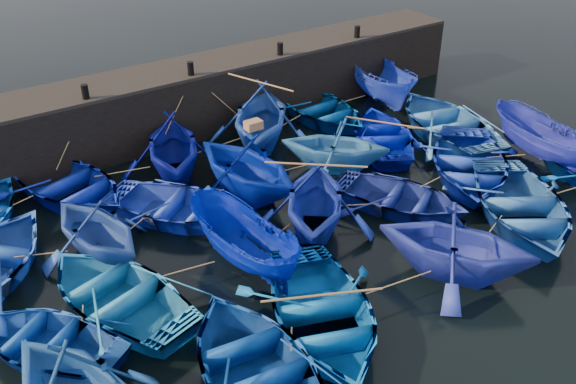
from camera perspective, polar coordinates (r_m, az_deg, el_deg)
ground at (r=18.65m, az=5.60°, el=-6.04°), size 120.00×120.00×0.00m
quay_wall at (r=25.81m, az=-9.29°, el=7.98°), size 26.00×2.50×2.50m
quay_top at (r=25.34m, az=-9.54°, el=10.70°), size 26.00×2.50×0.12m
bollard_1 at (r=23.14m, az=-17.59°, el=8.49°), size 0.24×0.24×0.50m
bollard_2 at (r=24.46m, az=-8.66°, el=10.80°), size 0.24×0.24×0.50m
bollard_3 at (r=26.33m, az=-0.70°, el=12.62°), size 0.24×0.24×0.50m
bollard_4 at (r=28.64m, az=6.17°, el=13.98°), size 0.24×0.24×0.50m
boat_1 at (r=22.29m, az=-18.99°, el=0.60°), size 5.11×6.00×1.06m
boat_2 at (r=22.63m, az=-10.26°, el=4.16°), size 5.12×5.45×2.29m
boat_3 at (r=24.25m, az=-2.44°, el=6.86°), size 6.27×6.37×2.54m
boat_4 at (r=26.64m, az=2.95°, el=7.38°), size 3.75×5.12×1.03m
boat_5 at (r=28.45m, az=8.32°, el=9.65°), size 3.16×5.31×1.93m
boat_7 at (r=18.93m, az=-16.68°, el=-3.05°), size 4.02×4.42×2.00m
boat_8 at (r=20.34m, az=-9.86°, el=-1.23°), size 5.56×5.84×0.99m
boat_9 at (r=20.94m, az=-3.69°, el=2.45°), size 4.66×5.17×2.40m
boat_10 at (r=22.64m, az=4.20°, el=4.22°), size 5.05×5.05×2.02m
boat_11 at (r=24.76m, az=8.46°, el=5.06°), size 5.21×5.69×0.96m
boat_12 at (r=25.99m, az=13.99°, el=6.04°), size 5.39×6.61×1.20m
boat_13 at (r=16.53m, az=-20.74°, el=-12.17°), size 4.71×5.04×0.85m
boat_14 at (r=17.18m, az=-14.91°, el=-8.67°), size 4.85×5.82×1.04m
boat_15 at (r=17.88m, az=-4.06°, el=-4.50°), size 2.16×4.45×1.65m
boat_16 at (r=19.22m, az=2.41°, el=-0.58°), size 5.57×5.66×2.26m
boat_17 at (r=20.84m, az=9.91°, el=-0.49°), size 4.82×5.38×0.92m
boat_18 at (r=23.10m, az=15.76°, el=2.41°), size 6.67×6.74×1.15m
boat_19 at (r=24.96m, az=21.68°, el=4.27°), size 1.79×4.49×1.72m
boat_21 at (r=14.73m, az=-2.69°, el=-15.36°), size 4.37×5.66×1.09m
boat_22 at (r=16.03m, az=3.02°, el=-10.70°), size 5.30×6.19×1.08m
boat_23 at (r=17.91m, az=14.81°, el=-4.36°), size 5.47×5.63×2.26m
boat_24 at (r=21.14m, az=20.00°, el=-1.19°), size 6.38×6.86×1.16m
wooden_crate at (r=20.47m, az=-3.10°, el=5.97°), size 0.53×0.37×0.28m
mooring_ropes at (r=21.47m, az=-2.22°, el=2.29°), size 17.52×11.98×2.10m
loose_oars at (r=20.45m, az=2.98°, el=3.46°), size 10.26×11.52×1.64m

